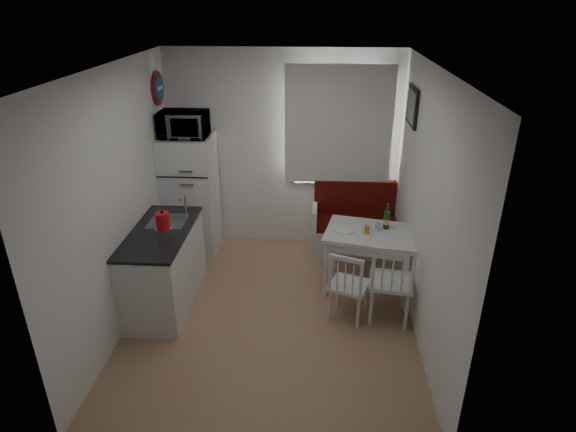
% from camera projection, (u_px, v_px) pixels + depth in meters
% --- Properties ---
extents(floor, '(3.00, 3.50, 0.02)m').
position_uv_depth(floor, '(272.00, 314.00, 5.25)').
color(floor, '#A27B56').
rests_on(floor, ground).
extents(ceiling, '(3.00, 3.50, 0.02)m').
position_uv_depth(ceiling, '(268.00, 67.00, 4.16)').
color(ceiling, white).
rests_on(ceiling, wall_back).
extents(wall_back, '(3.00, 0.02, 2.60)m').
position_uv_depth(wall_back, '(283.00, 151.00, 6.29)').
color(wall_back, white).
rests_on(wall_back, floor).
extents(wall_front, '(3.00, 0.02, 2.60)m').
position_uv_depth(wall_front, '(244.00, 312.00, 3.12)').
color(wall_front, white).
rests_on(wall_front, floor).
extents(wall_left, '(0.02, 3.50, 2.60)m').
position_uv_depth(wall_left, '(121.00, 201.00, 4.79)').
color(wall_left, white).
rests_on(wall_left, floor).
extents(wall_right, '(0.02, 3.50, 2.60)m').
position_uv_depth(wall_right, '(426.00, 209.00, 4.62)').
color(wall_right, white).
rests_on(wall_right, floor).
extents(window, '(1.22, 0.06, 1.47)m').
position_uv_depth(window, '(338.00, 129.00, 6.08)').
color(window, silver).
rests_on(window, wall_back).
extents(curtain, '(1.35, 0.02, 1.50)m').
position_uv_depth(curtain, '(339.00, 126.00, 6.00)').
color(curtain, white).
rests_on(curtain, wall_back).
extents(kitchen_counter, '(0.62, 1.32, 1.16)m').
position_uv_depth(kitchen_counter, '(164.00, 267.00, 5.27)').
color(kitchen_counter, silver).
rests_on(kitchen_counter, floor).
extents(wall_sign, '(0.03, 0.40, 0.40)m').
position_uv_depth(wall_sign, '(159.00, 88.00, 5.75)').
color(wall_sign, navy).
rests_on(wall_sign, wall_left).
extents(picture_frame, '(0.04, 0.52, 0.42)m').
position_uv_depth(picture_frame, '(412.00, 106.00, 5.30)').
color(picture_frame, black).
rests_on(picture_frame, wall_right).
extents(bench, '(1.32, 0.51, 0.94)m').
position_uv_depth(bench, '(361.00, 229.00, 6.43)').
color(bench, silver).
rests_on(bench, floor).
extents(dining_table, '(1.11, 0.88, 0.74)m').
position_uv_depth(dining_table, '(370.00, 238.00, 5.44)').
color(dining_table, silver).
rests_on(dining_table, floor).
extents(chair_left, '(0.49, 0.48, 0.44)m').
position_uv_depth(chair_left, '(350.00, 280.00, 4.93)').
color(chair_left, silver).
rests_on(chair_left, floor).
extents(chair_right, '(0.50, 0.48, 0.51)m').
position_uv_depth(chair_right, '(393.00, 276.00, 4.86)').
color(chair_right, silver).
rests_on(chair_right, floor).
extents(fridge, '(0.63, 0.63, 1.58)m').
position_uv_depth(fridge, '(191.00, 195.00, 6.26)').
color(fridge, white).
rests_on(fridge, floor).
extents(microwave, '(0.57, 0.39, 0.32)m').
position_uv_depth(microwave, '(184.00, 124.00, 5.81)').
color(microwave, white).
rests_on(microwave, fridge).
extents(kettle, '(0.17, 0.17, 0.23)m').
position_uv_depth(kettle, '(163.00, 221.00, 5.03)').
color(kettle, red).
rests_on(kettle, kitchen_counter).
extents(wine_bottle, '(0.08, 0.08, 0.30)m').
position_uv_depth(wine_bottle, '(387.00, 216.00, 5.43)').
color(wine_bottle, '#16461F').
rests_on(wine_bottle, dining_table).
extents(drinking_glass_orange, '(0.06, 0.06, 0.10)m').
position_uv_depth(drinking_glass_orange, '(367.00, 230.00, 5.35)').
color(drinking_glass_orange, orange).
rests_on(drinking_glass_orange, dining_table).
extents(drinking_glass_blue, '(0.06, 0.06, 0.10)m').
position_uv_depth(drinking_glass_blue, '(378.00, 226.00, 5.43)').
color(drinking_glass_blue, '#86C1E4').
rests_on(drinking_glass_blue, dining_table).
extents(plate, '(0.24, 0.24, 0.02)m').
position_uv_depth(plate, '(344.00, 229.00, 5.44)').
color(plate, white).
rests_on(plate, dining_table).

